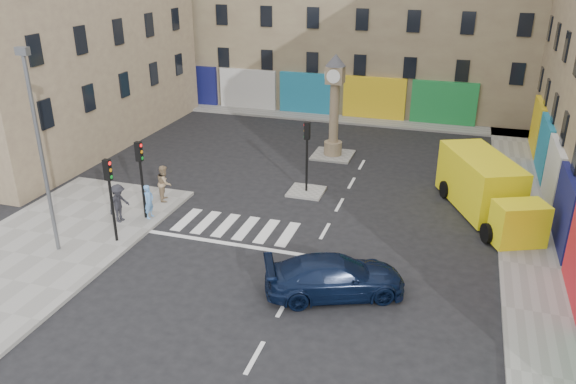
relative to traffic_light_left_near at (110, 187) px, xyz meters
The scene contains 17 objects.
ground 8.71m from the traffic_light_left_near, ahead, with size 120.00×120.00×0.00m, color black.
sidewalk_left 4.31m from the traffic_light_left_near, 140.83° to the right, with size 7.00×16.00×0.15m, color gray.
sidewalk_right 19.79m from the traffic_light_left_near, 29.96° to the left, with size 2.60×30.00×0.15m, color gray.
sidewalk_far 22.56m from the traffic_light_left_near, 78.94° to the left, with size 32.00×2.40×0.15m, color gray.
island_near 10.35m from the traffic_light_left_near, 51.07° to the left, with size 1.80×1.80×0.12m, color gray.
island_far 15.38m from the traffic_light_left_near, 65.46° to the left, with size 2.40×2.40×0.12m, color gray.
building_left 16.66m from the traffic_light_left_near, 132.20° to the left, with size 8.00×20.00×15.00m, color #928160.
traffic_light_left_near is the anchor object (origin of this frame).
traffic_light_left_far 2.40m from the traffic_light_left_near, 90.00° to the left, with size 0.28×0.22×3.70m.
traffic_light_island 10.03m from the traffic_light_left_near, 51.07° to the left, with size 0.28×0.22×3.70m.
lamp_post 3.21m from the traffic_light_left_near, 143.62° to the right, with size 0.50×0.25×8.30m.
clock_pillar 15.19m from the traffic_light_left_near, 65.45° to the left, with size 1.20×1.20×6.10m.
navy_sedan 10.08m from the traffic_light_left_near, ahead, with size 2.08×5.11×1.48m, color black.
yellow_van 17.07m from the traffic_light_left_near, 27.60° to the left, with size 4.97×7.56×2.66m.
pedestrian_blue 2.96m from the traffic_light_left_near, 84.93° to the left, with size 0.59×0.39×1.63m, color #5A90CF.
pedestrian_tan 4.77m from the traffic_light_left_near, 91.29° to the left, with size 0.88×0.68×1.81m, color #9C8160.
pedestrian_dark 2.47m from the traffic_light_left_near, 117.74° to the left, with size 1.17×0.67×1.81m, color #222227.
Camera 1 is at (5.18, -18.02, 11.60)m, focal length 35.00 mm.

